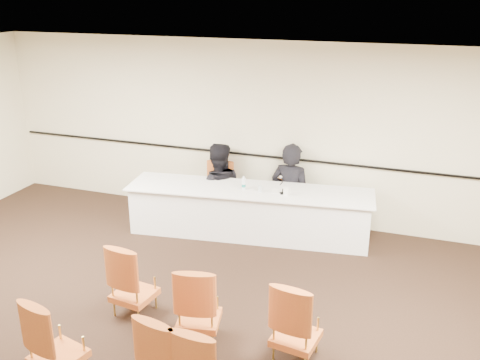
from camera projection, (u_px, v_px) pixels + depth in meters
name	position (u px, v px, depth m)	size (l,w,h in m)	color
floor	(165.00, 356.00, 5.81)	(10.00, 10.00, 0.00)	black
ceiling	(149.00, 80.00, 4.79)	(10.00, 10.00, 0.00)	silver
wall_back	(271.00, 133.00, 8.84)	(10.00, 0.04, 3.00)	beige
wall_rail	(270.00, 157.00, 8.95)	(9.80, 0.04, 0.03)	black
panel_table	(249.00, 212.00, 8.55)	(3.88, 0.89, 0.78)	white
panelist_main	(290.00, 198.00, 8.94)	(0.69, 0.45, 1.89)	black
panelist_main_chair	(290.00, 197.00, 8.93)	(0.50, 0.50, 0.95)	#C57023
panelist_second	(218.00, 194.00, 9.19)	(0.88, 0.69, 1.82)	black
panelist_second_chair	(218.00, 191.00, 9.18)	(0.50, 0.50, 0.95)	#C57023
papers	(281.00, 191.00, 8.32)	(0.30, 0.22, 0.00)	white
microphone	(283.00, 186.00, 8.19)	(0.09, 0.18, 0.26)	black
water_bottle	(244.00, 183.00, 8.38)	(0.07, 0.07, 0.21)	#178078
drinking_glass	(260.00, 189.00, 8.29)	(0.06, 0.06, 0.10)	silver
coffee_cup	(286.00, 191.00, 8.14)	(0.08, 0.08, 0.13)	white
aud_chair_front_left	(133.00, 278.00, 6.44)	(0.50, 0.50, 0.95)	#C57023
aud_chair_front_mid	(199.00, 302.00, 5.95)	(0.50, 0.50, 0.95)	#C57023
aud_chair_front_right	(297.00, 320.00, 5.64)	(0.50, 0.50, 0.95)	#C57023
aud_chair_back_left	(56.00, 338.00, 5.35)	(0.50, 0.50, 0.95)	#C57023
aud_chair_back_mid	(168.00, 354.00, 5.11)	(0.50, 0.50, 0.95)	#C57023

